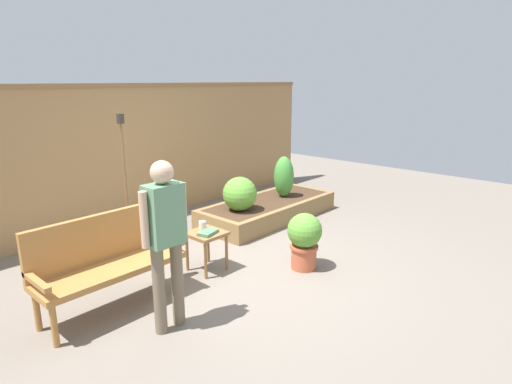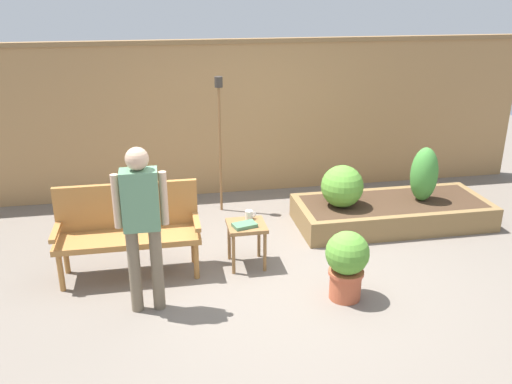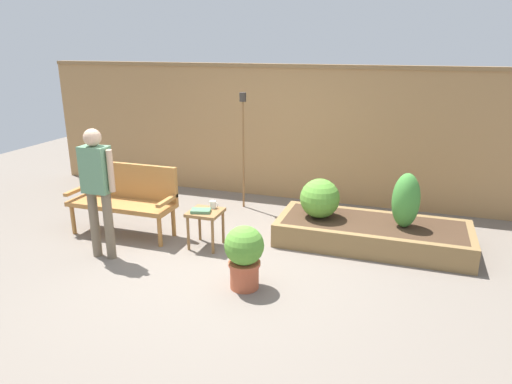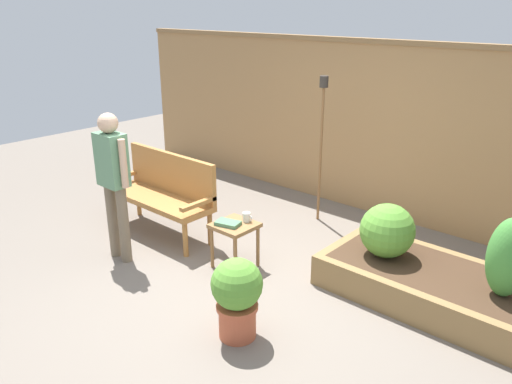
% 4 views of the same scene
% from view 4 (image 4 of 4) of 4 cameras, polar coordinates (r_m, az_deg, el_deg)
% --- Properties ---
extents(ground_plane, '(14.00, 14.00, 0.00)m').
position_cam_4_polar(ground_plane, '(4.88, -2.51, -10.89)').
color(ground_plane, '#70665B').
extents(fence_back, '(8.40, 0.14, 2.16)m').
position_cam_4_polar(fence_back, '(6.45, 13.69, 6.94)').
color(fence_back, '#A37A4C').
rests_on(fence_back, ground_plane).
extents(garden_bench, '(1.44, 0.48, 0.94)m').
position_cam_4_polar(garden_bench, '(5.92, -10.32, 0.46)').
color(garden_bench, '#A87038').
rests_on(garden_bench, ground_plane).
extents(side_table, '(0.40, 0.40, 0.48)m').
position_cam_4_polar(side_table, '(5.08, -2.42, -4.47)').
color(side_table, olive).
rests_on(side_table, ground_plane).
extents(cup_on_table, '(0.12, 0.08, 0.09)m').
position_cam_4_polar(cup_on_table, '(5.08, -1.05, -2.85)').
color(cup_on_table, silver).
rests_on(cup_on_table, side_table).
extents(book_on_table, '(0.27, 0.21, 0.04)m').
position_cam_4_polar(book_on_table, '(5.02, -3.20, -3.55)').
color(book_on_table, '#4C7A56').
rests_on(book_on_table, side_table).
extents(potted_boxwood, '(0.41, 0.41, 0.69)m').
position_cam_4_polar(potted_boxwood, '(4.06, -2.17, -11.48)').
color(potted_boxwood, '#B75638').
rests_on(potted_boxwood, ground_plane).
extents(raised_planter_bed, '(2.40, 1.00, 0.30)m').
position_cam_4_polar(raised_planter_bed, '(4.85, 21.63, -10.63)').
color(raised_planter_bed, olive).
rests_on(raised_planter_bed, ground_plane).
extents(shrub_near_bench, '(0.51, 0.51, 0.51)m').
position_cam_4_polar(shrub_near_bench, '(4.87, 14.62, -4.25)').
color(shrub_near_bench, brown).
rests_on(shrub_near_bench, raised_planter_bed).
extents(shrub_far_corner, '(0.33, 0.33, 0.68)m').
position_cam_4_polar(shrub_far_corner, '(4.52, 26.65, -6.66)').
color(shrub_far_corner, brown).
rests_on(shrub_far_corner, raised_planter_bed).
extents(tiki_torch, '(0.10, 0.10, 1.77)m').
position_cam_4_polar(tiki_torch, '(6.03, 7.47, 7.56)').
color(tiki_torch, brown).
rests_on(tiki_torch, ground_plane).
extents(person_by_bench, '(0.47, 0.20, 1.56)m').
position_cam_4_polar(person_by_bench, '(5.25, -15.85, 1.89)').
color(person_by_bench, '#70604C').
rests_on(person_by_bench, ground_plane).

